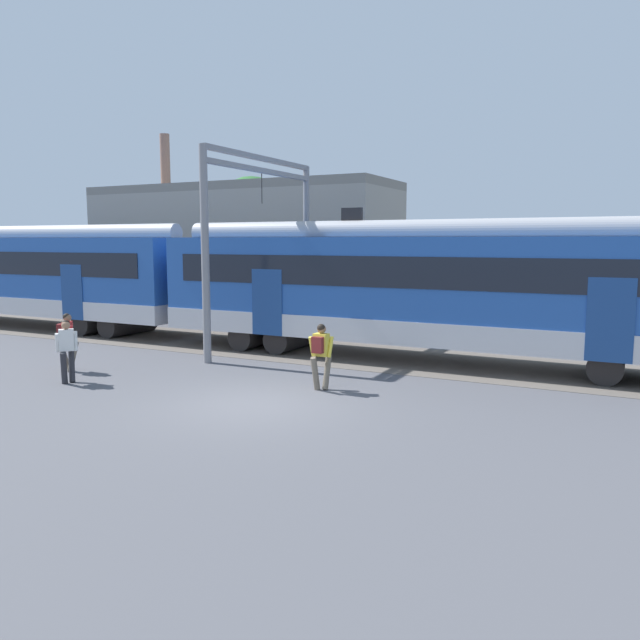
{
  "coord_description": "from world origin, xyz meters",
  "views": [
    {
      "loc": [
        7.58,
        -11.65,
        3.69
      ],
      "look_at": [
        0.13,
        2.99,
        1.6
      ],
      "focal_mm": 35.0,
      "sensor_mm": 36.0,
      "label": 1
    }
  ],
  "objects_px": {
    "commuter_train": "(31,274)",
    "pedestrian_red": "(67,337)",
    "pedestrian_yellow": "(321,351)",
    "pedestrian_white": "(67,346)"
  },
  "relations": [
    {
      "from": "commuter_train",
      "to": "pedestrian_red",
      "type": "relative_size",
      "value": 33.99
    },
    {
      "from": "commuter_train",
      "to": "pedestrian_red",
      "type": "xyz_separation_m",
      "value": [
        8.98,
        -6.0,
        -1.26
      ]
    },
    {
      "from": "commuter_train",
      "to": "pedestrian_yellow",
      "type": "distance_m",
      "value": 17.14
    },
    {
      "from": "pedestrian_white",
      "to": "pedestrian_yellow",
      "type": "relative_size",
      "value": 1.0
    },
    {
      "from": "commuter_train",
      "to": "pedestrian_white",
      "type": "relative_size",
      "value": 33.99
    },
    {
      "from": "commuter_train",
      "to": "pedestrian_yellow",
      "type": "height_order",
      "value": "commuter_train"
    },
    {
      "from": "commuter_train",
      "to": "pedestrian_white",
      "type": "xyz_separation_m",
      "value": [
        10.18,
        -7.05,
        -1.26
      ]
    },
    {
      "from": "pedestrian_white",
      "to": "pedestrian_yellow",
      "type": "height_order",
      "value": "same"
    },
    {
      "from": "pedestrian_white",
      "to": "pedestrian_yellow",
      "type": "bearing_deg",
      "value": 20.2
    },
    {
      "from": "pedestrian_red",
      "to": "pedestrian_yellow",
      "type": "bearing_deg",
      "value": 9.54
    }
  ]
}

